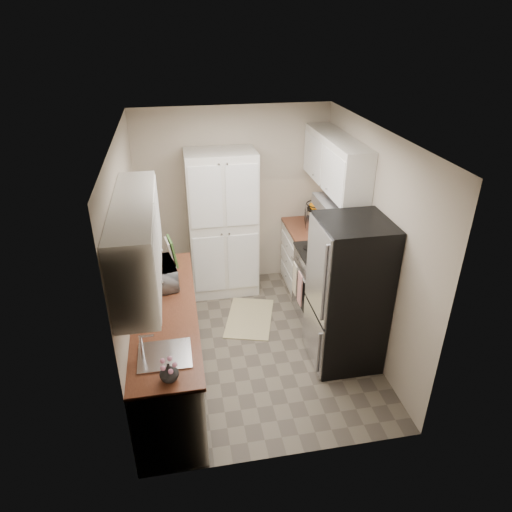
{
  "coord_description": "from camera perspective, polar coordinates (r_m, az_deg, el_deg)",
  "views": [
    {
      "loc": [
        -0.77,
        -4.27,
        3.5
      ],
      "look_at": [
        0.04,
        0.15,
        1.11
      ],
      "focal_mm": 32.0,
      "sensor_mm": 36.0,
      "label": 1
    }
  ],
  "objects": [
    {
      "name": "countertop_left",
      "position": [
        4.64,
        -11.36,
        -6.66
      ],
      "size": [
        0.63,
        2.33,
        0.04
      ],
      "primitive_type": "cube",
      "color": "brown",
      "rests_on": "base_cabinet_left"
    },
    {
      "name": "wine_bottle",
      "position": [
        5.24,
        -12.78,
        -0.57
      ],
      "size": [
        0.07,
        0.07,
        0.26
      ],
      "primitive_type": "cylinder",
      "color": "black",
      "rests_on": "countertop_left"
    },
    {
      "name": "base_cabinet_right",
      "position": [
        6.5,
        6.58,
        -0.26
      ],
      "size": [
        0.6,
        0.8,
        0.88
      ],
      "primitive_type": "cube",
      "color": "silver",
      "rests_on": "ground"
    },
    {
      "name": "room_shell",
      "position": [
        4.72,
        -0.35,
        4.61
      ],
      "size": [
        2.64,
        3.24,
        2.52
      ],
      "color": "#C1B49C",
      "rests_on": "ground"
    },
    {
      "name": "microwave",
      "position": [
        4.95,
        -11.9,
        -2.3
      ],
      "size": [
        0.41,
        0.53,
        0.26
      ],
      "primitive_type": "imported",
      "rotation": [
        0.0,
        0.0,
        1.79
      ],
      "color": "#B7B8BB",
      "rests_on": "countertop_left"
    },
    {
      "name": "fruit_basket",
      "position": [
        6.27,
        7.64,
        6.38
      ],
      "size": [
        0.36,
        0.36,
        0.12
      ],
      "primitive_type": null,
      "rotation": [
        0.0,
        0.0,
        -0.27
      ],
      "color": "orange",
      "rests_on": "toaster_oven"
    },
    {
      "name": "base_cabinet_left",
      "position": [
        4.91,
        -10.86,
        -11.09
      ],
      "size": [
        0.6,
        2.3,
        0.88
      ],
      "primitive_type": "cube",
      "color": "silver",
      "rests_on": "ground"
    },
    {
      "name": "pantry_cabinet",
      "position": [
        6.15,
        -4.18,
        3.93
      ],
      "size": [
        0.9,
        0.55,
        2.0
      ],
      "primitive_type": "cube",
      "color": "silver",
      "rests_on": "ground"
    },
    {
      "name": "cutting_board",
      "position": [
        5.33,
        -10.38,
        0.6
      ],
      "size": [
        0.07,
        0.26,
        0.33
      ],
      "primitive_type": "cube",
      "rotation": [
        0.0,
        0.0,
        0.18
      ],
      "color": "#4F8A38",
      "rests_on": "countertop_left"
    },
    {
      "name": "electric_range",
      "position": [
        5.82,
        8.66,
        -3.61
      ],
      "size": [
        0.71,
        0.78,
        1.13
      ],
      "color": "#B7B7BC",
      "rests_on": "ground"
    },
    {
      "name": "ground",
      "position": [
        5.57,
        -0.13,
        -10.87
      ],
      "size": [
        3.2,
        3.2,
        0.0
      ],
      "primitive_type": "plane",
      "color": "#665B4C",
      "rests_on": "ground"
    },
    {
      "name": "refrigerator",
      "position": [
        4.99,
        11.45,
        -4.72
      ],
      "size": [
        0.7,
        0.72,
        1.7
      ],
      "primitive_type": "cube",
      "color": "#B7B7BC",
      "rests_on": "ground"
    },
    {
      "name": "toaster_oven",
      "position": [
        6.32,
        7.62,
        4.79
      ],
      "size": [
        0.4,
        0.46,
        0.23
      ],
      "primitive_type": "cube",
      "rotation": [
        0.0,
        0.0,
        -0.22
      ],
      "color": "#AEAEB3",
      "rests_on": "countertop_right"
    },
    {
      "name": "flower_vase",
      "position": [
        3.77,
        -10.82,
        -14.09
      ],
      "size": [
        0.19,
        0.19,
        0.16
      ],
      "primitive_type": "imported",
      "rotation": [
        0.0,
        0.0,
        -0.28
      ],
      "color": "white",
      "rests_on": "countertop_left"
    },
    {
      "name": "kitchen_mat",
      "position": [
        5.98,
        -0.8,
        -7.76
      ],
      "size": [
        0.79,
        1.01,
        0.01
      ],
      "primitive_type": "cube",
      "rotation": [
        0.0,
        0.0,
        -0.29
      ],
      "color": "#C7B985",
      "rests_on": "ground"
    },
    {
      "name": "countertop_right",
      "position": [
        6.3,
        6.81,
        3.43
      ],
      "size": [
        0.63,
        0.83,
        0.04
      ],
      "primitive_type": "cube",
      "color": "brown",
      "rests_on": "base_cabinet_right"
    }
  ]
}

